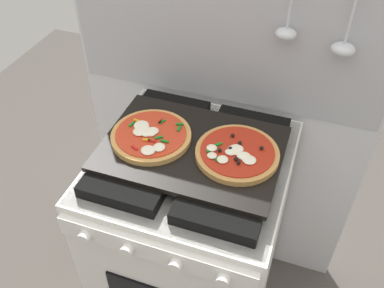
{
  "coord_description": "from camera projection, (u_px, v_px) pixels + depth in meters",
  "views": [
    {
      "loc": [
        0.31,
        -0.89,
        1.78
      ],
      "look_at": [
        0.0,
        0.0,
        0.93
      ],
      "focal_mm": 39.78,
      "sensor_mm": 36.0,
      "label": 1
    }
  ],
  "objects": [
    {
      "name": "kitchen_backsplash",
      "position": [
        222.0,
        115.0,
        1.6
      ],
      "size": [
        1.1,
        0.09,
        1.55
      ],
      "color": "silver",
      "rests_on": "ground_plane"
    },
    {
      "name": "stove",
      "position": [
        192.0,
        238.0,
        1.59
      ],
      "size": [
        0.6,
        0.64,
        0.9
      ],
      "color": "white",
      "rests_on": "ground_plane"
    },
    {
      "name": "baking_tray",
      "position": [
        192.0,
        148.0,
        1.29
      ],
      "size": [
        0.54,
        0.38,
        0.02
      ],
      "primitive_type": "cube",
      "color": "black",
      "rests_on": "stove"
    },
    {
      "name": "pizza_left",
      "position": [
        151.0,
        136.0,
        1.3
      ],
      "size": [
        0.25,
        0.25,
        0.03
      ],
      "color": "tan",
      "rests_on": "baking_tray"
    },
    {
      "name": "pizza_right",
      "position": [
        237.0,
        153.0,
        1.24
      ],
      "size": [
        0.25,
        0.25,
        0.03
      ],
      "color": "#C18947",
      "rests_on": "baking_tray"
    }
  ]
}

